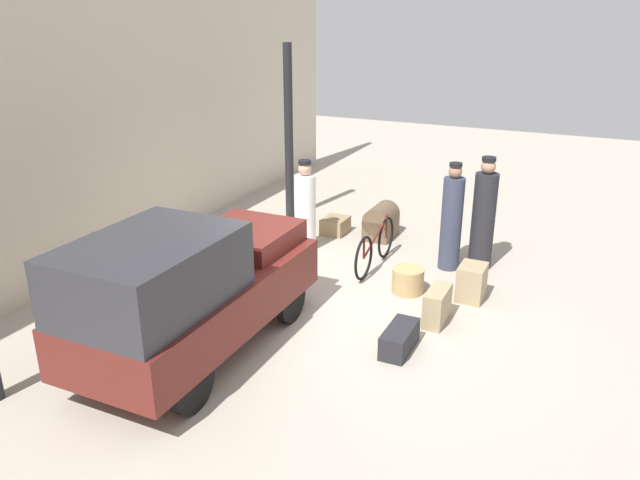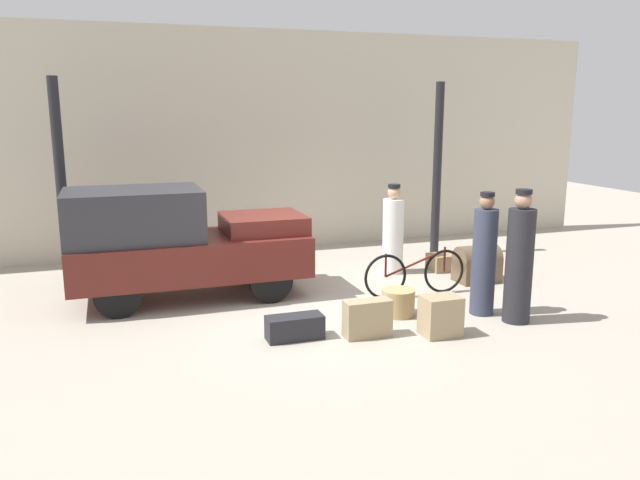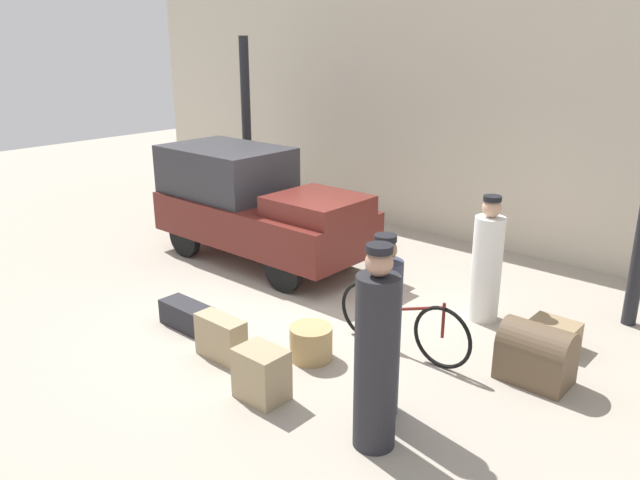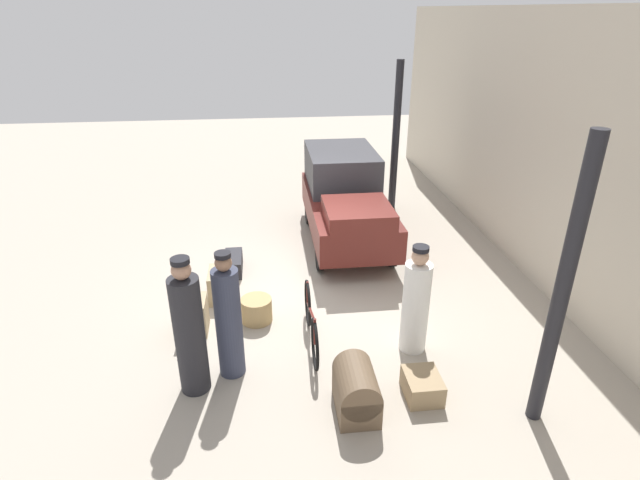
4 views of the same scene
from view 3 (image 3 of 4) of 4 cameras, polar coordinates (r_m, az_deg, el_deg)
name	(u,v)px [view 3 (image 3 of 4)]	position (r m, az deg, el deg)	size (l,w,h in m)	color
ground_plane	(299,308)	(8.33, -1.95, -6.26)	(30.00, 30.00, 0.00)	#A89E8E
station_building_facade	(463,110)	(10.97, 12.93, 11.50)	(16.00, 0.15, 4.50)	beige
canopy_pillar_left	(247,132)	(11.94, -6.72, 9.78)	(0.17, 0.17, 3.44)	black
truck	(253,203)	(9.93, -6.16, 3.40)	(3.62, 1.52, 1.75)	black
bicycle	(402,323)	(7.15, 7.52, -7.51)	(1.75, 0.04, 0.76)	black
wicker_basket	(311,343)	(7.04, -0.82, -9.37)	(0.48, 0.48, 0.38)	tan
porter_standing_middle	(376,357)	(5.38, 5.15, -10.62)	(0.38, 0.38, 1.87)	#232328
porter_with_bicycle	(382,333)	(5.86, 5.72, -8.48)	(0.34, 0.34, 1.78)	#33384C
porter_carrying_trunk	(487,264)	(8.03, 14.99, -2.17)	(0.38, 0.38, 1.62)	white
trunk_wicker_pale	(221,338)	(7.11, -9.04, -8.83)	(0.62, 0.26, 0.49)	#9E8966
trunk_umber_medium	(187,315)	(7.93, -12.06, -6.76)	(0.74, 0.31, 0.31)	#232328
suitcase_black_upright	(262,374)	(6.33, -5.37, -12.10)	(0.49, 0.37, 0.53)	#9E8966
suitcase_tan_flat	(536,354)	(6.94, 19.15, -9.83)	(0.72, 0.49, 0.64)	brown
trunk_large_brown	(553,335)	(7.79, 20.54, -8.10)	(0.53, 0.44, 0.30)	#937A56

